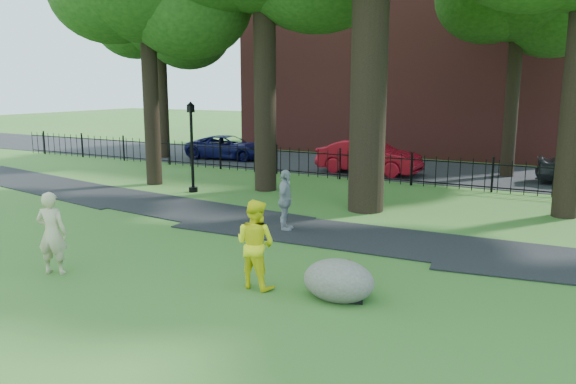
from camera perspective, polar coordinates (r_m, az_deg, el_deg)
The scene contains 14 objects.
ground at distance 11.65m, azimuth -4.45°, elevation -8.60°, with size 120.00×120.00×0.00m, color #336724.
footpath at distance 14.55m, azimuth 7.26°, elevation -4.65°, with size 36.00×2.60×0.03m, color black.
street at distance 26.20m, azimuth 14.78°, elevation 2.04°, with size 80.00×7.00×0.02m, color black.
iron_fence at distance 22.28m, azimuth 12.42°, elevation 2.19°, with size 44.00×0.04×1.20m.
brick_building at distance 34.74m, azimuth 11.90°, elevation 14.20°, with size 18.00×8.00×12.00m, color maroon.
woman at distance 12.56m, azimuth -22.87°, elevation -3.86°, with size 0.63×0.42×1.73m, color #C9B58A.
man at distance 10.83m, azimuth -3.34°, elevation -5.28°, with size 0.84×0.66×1.74m, color #FFF015.
pedestrian at distance 14.96m, azimuth -0.29°, elevation -0.87°, with size 0.97×0.40×1.65m, color #9A9A9E.
boulder at distance 10.45m, azimuth 5.17°, elevation -8.66°, with size 1.35×1.02×0.79m, color gray.
lamppost at distance 20.57m, azimuth -9.73°, elevation 4.41°, with size 0.32×0.32×3.28m.
backpack at distance 10.38m, azimuth 6.37°, elevation -10.15°, with size 0.44×0.28×0.33m, color black.
red_bag at distance 11.89m, azimuth 5.44°, elevation -7.56°, with size 0.37×0.23×0.25m, color maroon.
red_sedan at distance 24.88m, azimuth 8.24°, elevation 3.57°, with size 1.58×4.54×1.50m, color #A50C1A.
navy_van at distance 29.63m, azimuth -6.06°, elevation 4.54°, with size 2.05×4.44×1.23m, color #0C0D40.
Camera 1 is at (5.97, -9.22, 3.89)m, focal length 35.00 mm.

